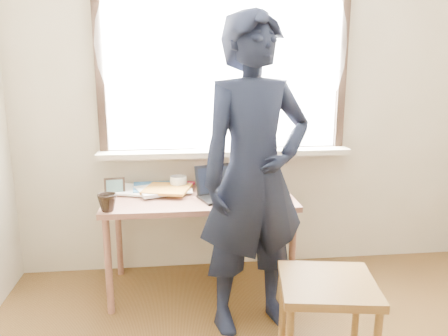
{
  "coord_description": "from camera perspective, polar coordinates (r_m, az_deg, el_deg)",
  "views": [
    {
      "loc": [
        -0.57,
        -1.24,
        1.55
      ],
      "look_at": [
        -0.32,
        0.95,
        1.04
      ],
      "focal_mm": 35.0,
      "sensor_mm": 36.0,
      "label": 1
    }
  ],
  "objects": [
    {
      "name": "work_chair",
      "position": [
        2.38,
        13.35,
        -15.77
      ],
      "size": [
        0.55,
        0.53,
        0.49
      ],
      "color": "brown",
      "rests_on": "ground"
    },
    {
      "name": "picture_frame",
      "position": [
        3.11,
        -14.09,
        -2.42
      ],
      "size": [
        0.14,
        0.03,
        0.11
      ],
      "color": "black",
      "rests_on": "desk"
    },
    {
      "name": "desk_clutter",
      "position": [
        3.15,
        -8.52,
        -2.56
      ],
      "size": [
        0.49,
        0.48,
        0.04
      ],
      "color": "#BE2344",
      "rests_on": "desk"
    },
    {
      "name": "room_shell",
      "position": [
        1.55,
        14.99,
        15.92
      ],
      "size": [
        3.52,
        4.02,
        2.61
      ],
      "color": "#C2B69C",
      "rests_on": "ground"
    },
    {
      "name": "book_a",
      "position": [
        3.19,
        -10.52,
        -2.65
      ],
      "size": [
        0.2,
        0.26,
        0.02
      ],
      "primitive_type": "imported",
      "rotation": [
        0.0,
        0.0,
        -0.04
      ],
      "color": "white",
      "rests_on": "desk"
    },
    {
      "name": "laptop",
      "position": [
        2.96,
        -0.42,
        -2.85
      ],
      "size": [
        0.37,
        0.34,
        0.21
      ],
      "color": "black",
      "rests_on": "desk"
    },
    {
      "name": "person",
      "position": [
        2.52,
        4.03,
        -1.15
      ],
      "size": [
        0.77,
        0.61,
        1.86
      ],
      "primitive_type": "imported",
      "rotation": [
        0.0,
        0.0,
        0.27
      ],
      "color": "black",
      "rests_on": "ground"
    },
    {
      "name": "mug_dark",
      "position": [
        2.77,
        -15.0,
        -4.38
      ],
      "size": [
        0.16,
        0.16,
        0.11
      ],
      "primitive_type": "imported",
      "rotation": [
        0.0,
        0.0,
        -0.5
      ],
      "color": "black",
      "rests_on": "desk"
    },
    {
      "name": "book_b",
      "position": [
        3.28,
        2.78,
        -2.04
      ],
      "size": [
        0.19,
        0.25,
        0.02
      ],
      "primitive_type": "imported",
      "rotation": [
        0.0,
        0.0,
        -0.09
      ],
      "color": "white",
      "rests_on": "desk"
    },
    {
      "name": "mouse",
      "position": [
        2.97,
        6.91,
        -3.52
      ],
      "size": [
        0.1,
        0.07,
        0.04
      ],
      "primitive_type": "ellipsoid",
      "color": "black",
      "rests_on": "desk"
    },
    {
      "name": "desk",
      "position": [
        3.02,
        -3.24,
        -4.96
      ],
      "size": [
        1.27,
        0.64,
        0.68
      ],
      "color": "brown",
      "rests_on": "ground"
    },
    {
      "name": "mug_white",
      "position": [
        3.16,
        -5.95,
        -1.93
      ],
      "size": [
        0.15,
        0.15,
        0.1
      ],
      "primitive_type": "imported",
      "rotation": [
        0.0,
        0.0,
        0.27
      ],
      "color": "white",
      "rests_on": "desk"
    }
  ]
}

